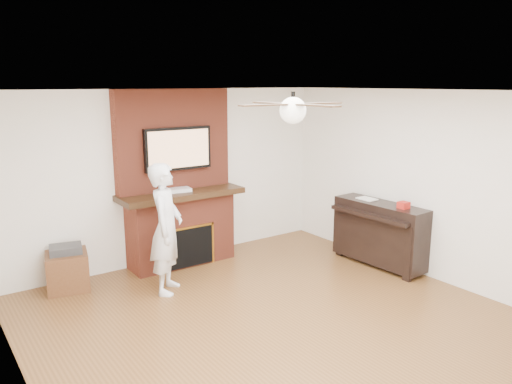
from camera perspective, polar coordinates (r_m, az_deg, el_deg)
room_shell at (r=5.08m, az=4.05°, el=-2.87°), size 5.36×5.86×2.86m
fireplace at (r=7.23m, az=-8.87°, el=-0.44°), size 1.78×0.64×2.50m
tv at (r=7.07m, az=-8.89°, el=4.91°), size 1.00×0.08×0.60m
ceiling_fan at (r=4.90m, az=4.24°, el=9.41°), size 1.21×1.21×0.31m
person at (r=6.27m, az=-10.22°, el=-4.13°), size 0.69×0.72×1.64m
side_table at (r=6.84m, az=-20.75°, el=-8.25°), size 0.60×0.60×0.58m
piano at (r=7.36m, az=13.94°, el=-4.47°), size 0.58×1.43×1.01m
cable_box at (r=7.10m, az=-8.91°, el=0.23°), size 0.37×0.25×0.05m
candle_orange at (r=7.21m, az=-9.11°, el=-8.22°), size 0.07×0.07×0.13m
candle_green at (r=7.26m, az=-8.38°, el=-8.15°), size 0.07×0.07×0.10m
candle_cream at (r=7.34m, az=-7.82°, el=-7.82°), size 0.07×0.07×0.12m
candle_blue at (r=7.44m, az=-6.68°, el=-7.69°), size 0.06×0.06×0.08m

